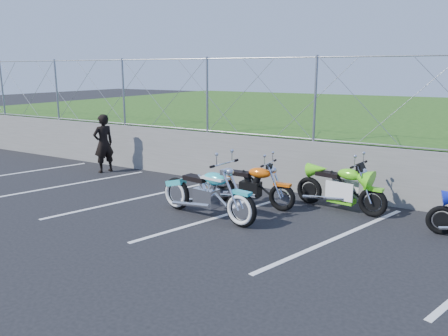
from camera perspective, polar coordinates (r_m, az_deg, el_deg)
The scene contains 9 objects.
ground at distance 8.36m, azimuth -3.44°, elevation -8.12°, with size 90.00×90.00×0.00m, color black.
retaining_wall at distance 11.14m, azimuth 6.57°, elevation 0.62°, with size 30.00×0.22×1.30m, color slate.
grass_field at distance 20.58m, azimuth 18.03°, elevation 5.66°, with size 30.00×20.00×1.30m, color #244C14.
chain_link_fence at distance 10.91m, azimuth 6.80°, elevation 9.12°, with size 28.00×0.03×2.00m.
parking_lines at distance 8.65m, azimuth 6.99°, elevation -7.46°, with size 18.29×4.31×0.01m.
cruiser_turquoise at distance 8.87m, azimuth -2.08°, elevation -3.54°, with size 2.44×0.77×1.22m.
naked_orange at distance 9.67m, azimuth 3.74°, elevation -2.48°, with size 2.07×0.70×1.03m.
sportbike_green at distance 9.70m, azimuth 15.05°, elevation -2.71°, with size 2.06×0.73×1.07m.
person_standing at distance 13.27m, azimuth -15.46°, elevation 3.11°, with size 0.62×0.41×1.71m, color black.
Camera 1 is at (4.37, -6.47, 2.98)m, focal length 35.00 mm.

